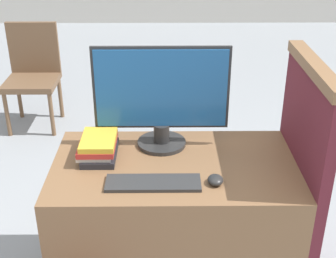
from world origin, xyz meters
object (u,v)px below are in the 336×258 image
(keyboard, at_px, (153,183))
(far_chair, at_px, (33,71))
(book_stack, at_px, (98,147))
(mouse, at_px, (215,180))
(monitor, at_px, (161,97))

(keyboard, relative_size, far_chair, 0.46)
(book_stack, xyz_separation_m, far_chair, (-0.83, 1.93, -0.29))
(keyboard, bearing_deg, far_chair, 116.78)
(keyboard, xyz_separation_m, mouse, (0.27, 0.00, 0.01))
(monitor, bearing_deg, keyboard, -95.58)
(far_chair, bearing_deg, book_stack, -33.64)
(keyboard, relative_size, mouse, 5.09)
(monitor, xyz_separation_m, mouse, (0.24, -0.36, -0.24))
(monitor, xyz_separation_m, far_chair, (-1.14, 1.81, -0.51))
(mouse, height_order, book_stack, book_stack)
(book_stack, relative_size, far_chair, 0.30)
(keyboard, distance_m, far_chair, 2.46)
(monitor, distance_m, mouse, 0.50)
(monitor, relative_size, book_stack, 2.47)
(book_stack, bearing_deg, far_chair, 113.35)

